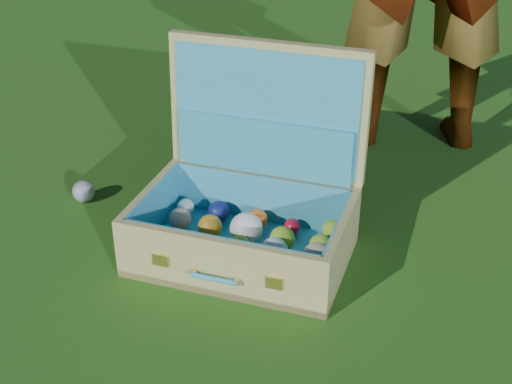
# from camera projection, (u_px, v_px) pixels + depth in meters

# --- Properties ---
(ground) EXTENTS (60.00, 60.00, 0.00)m
(ground) POSITION_uv_depth(u_px,v_px,m) (240.00, 227.00, 2.10)
(ground) COLOR #215114
(ground) RESTS_ON ground
(stray_ball) EXTENTS (0.07, 0.07, 0.07)m
(stray_ball) POSITION_uv_depth(u_px,v_px,m) (84.00, 191.00, 2.21)
(stray_ball) COLOR #3D5FA0
(stray_ball) RESTS_ON ground
(suitcase) EXTENTS (0.64, 0.53, 0.55)m
(suitcase) POSITION_uv_depth(u_px,v_px,m) (252.00, 198.00, 1.94)
(suitcase) COLOR tan
(suitcase) RESTS_ON ground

